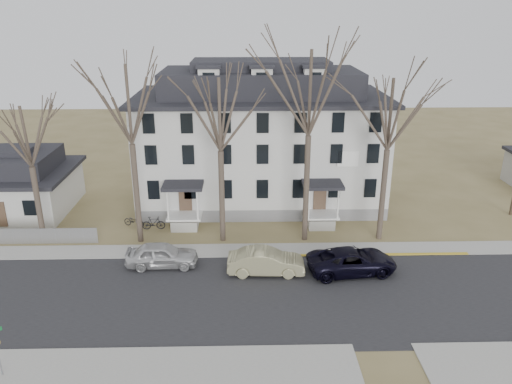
{
  "coord_description": "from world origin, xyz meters",
  "views": [
    {
      "loc": [
        -3.36,
        -23.27,
        16.09
      ],
      "look_at": [
        -2.59,
        9.0,
        4.03
      ],
      "focal_mm": 35.0,
      "sensor_mm": 36.0,
      "label": 1
    }
  ],
  "objects_px": {
    "tree_center": "(310,87)",
    "bicycle_left": "(134,221)",
    "boarding_house": "(260,140)",
    "tree_far_left": "(128,99)",
    "bicycle_right": "(154,224)",
    "small_house": "(20,185)",
    "tree_mid_right": "(391,109)",
    "car_silver": "(162,255)",
    "tree_mid_left": "(220,110)",
    "tree_bungalow": "(26,133)",
    "car_tan": "(266,262)",
    "car_navy": "(352,261)"
  },
  "relations": [
    {
      "from": "boarding_house",
      "to": "car_tan",
      "type": "relative_size",
      "value": 4.26
    },
    {
      "from": "boarding_house",
      "to": "small_house",
      "type": "height_order",
      "value": "boarding_house"
    },
    {
      "from": "boarding_house",
      "to": "car_silver",
      "type": "relative_size",
      "value": 4.45
    },
    {
      "from": "small_house",
      "to": "tree_center",
      "type": "relative_size",
      "value": 0.59
    },
    {
      "from": "bicycle_left",
      "to": "bicycle_right",
      "type": "height_order",
      "value": "bicycle_right"
    },
    {
      "from": "small_house",
      "to": "bicycle_right",
      "type": "relative_size",
      "value": 4.96
    },
    {
      "from": "car_silver",
      "to": "bicycle_right",
      "type": "height_order",
      "value": "car_silver"
    },
    {
      "from": "tree_bungalow",
      "to": "bicycle_left",
      "type": "xyz_separation_m",
      "value": [
        6.04,
        2.47,
        -7.65
      ]
    },
    {
      "from": "car_tan",
      "to": "bicycle_left",
      "type": "relative_size",
      "value": 2.74
    },
    {
      "from": "boarding_house",
      "to": "tree_mid_left",
      "type": "relative_size",
      "value": 1.63
    },
    {
      "from": "tree_bungalow",
      "to": "bicycle_right",
      "type": "xyz_separation_m",
      "value": [
        7.64,
        1.88,
        -7.59
      ]
    },
    {
      "from": "car_tan",
      "to": "tree_far_left",
      "type": "bearing_deg",
      "value": 62.94
    },
    {
      "from": "bicycle_left",
      "to": "car_navy",
      "type": "bearing_deg",
      "value": -93.13
    },
    {
      "from": "tree_mid_left",
      "to": "bicycle_right",
      "type": "distance_m",
      "value": 10.71
    },
    {
      "from": "tree_mid_left",
      "to": "car_tan",
      "type": "relative_size",
      "value": 2.61
    },
    {
      "from": "car_tan",
      "to": "tree_mid_right",
      "type": "bearing_deg",
      "value": -58.06
    },
    {
      "from": "tree_bungalow",
      "to": "car_silver",
      "type": "height_order",
      "value": "tree_bungalow"
    },
    {
      "from": "boarding_house",
      "to": "tree_mid_right",
      "type": "distance_m",
      "value": 12.51
    },
    {
      "from": "car_navy",
      "to": "tree_mid_right",
      "type": "bearing_deg",
      "value": -38.7
    },
    {
      "from": "car_navy",
      "to": "bicycle_left",
      "type": "bearing_deg",
      "value": 57.3
    },
    {
      "from": "car_silver",
      "to": "car_navy",
      "type": "relative_size",
      "value": 0.82
    },
    {
      "from": "tree_bungalow",
      "to": "bicycle_right",
      "type": "distance_m",
      "value": 10.94
    },
    {
      "from": "tree_mid_right",
      "to": "car_silver",
      "type": "bearing_deg",
      "value": -165.94
    },
    {
      "from": "car_silver",
      "to": "car_tan",
      "type": "relative_size",
      "value": 0.96
    },
    {
      "from": "small_house",
      "to": "tree_center",
      "type": "height_order",
      "value": "tree_center"
    },
    {
      "from": "tree_mid_right",
      "to": "car_silver",
      "type": "height_order",
      "value": "tree_mid_right"
    },
    {
      "from": "tree_far_left",
      "to": "bicycle_right",
      "type": "height_order",
      "value": "tree_far_left"
    },
    {
      "from": "car_silver",
      "to": "tree_mid_left",
      "type": "bearing_deg",
      "value": -45.91
    },
    {
      "from": "tree_mid_right",
      "to": "car_navy",
      "type": "xyz_separation_m",
      "value": [
        -3.06,
        -4.95,
        -8.81
      ]
    },
    {
      "from": "tree_mid_left",
      "to": "tree_mid_right",
      "type": "bearing_deg",
      "value": 0.0
    },
    {
      "from": "small_house",
      "to": "tree_mid_right",
      "type": "xyz_separation_m",
      "value": [
        28.5,
        -6.2,
        7.35
      ]
    },
    {
      "from": "tree_center",
      "to": "tree_mid_left",
      "type": "bearing_deg",
      "value": 180.0
    },
    {
      "from": "boarding_house",
      "to": "tree_far_left",
      "type": "bearing_deg",
      "value": -137.82
    },
    {
      "from": "tree_center",
      "to": "tree_bungalow",
      "type": "relative_size",
      "value": 1.36
    },
    {
      "from": "tree_mid_right",
      "to": "bicycle_left",
      "type": "xyz_separation_m",
      "value": [
        -18.46,
        2.47,
        -9.13
      ]
    },
    {
      "from": "tree_center",
      "to": "car_silver",
      "type": "relative_size",
      "value": 3.15
    },
    {
      "from": "tree_center",
      "to": "bicycle_left",
      "type": "distance_m",
      "value": 16.93
    },
    {
      "from": "tree_mid_left",
      "to": "car_navy",
      "type": "distance_m",
      "value": 13.17
    },
    {
      "from": "boarding_house",
      "to": "tree_bungalow",
      "type": "distance_m",
      "value": 18.17
    },
    {
      "from": "small_house",
      "to": "car_navy",
      "type": "xyz_separation_m",
      "value": [
        25.44,
        -11.14,
        -1.46
      ]
    },
    {
      "from": "car_navy",
      "to": "car_silver",
      "type": "bearing_deg",
      "value": 77.84
    },
    {
      "from": "boarding_house",
      "to": "bicycle_left",
      "type": "relative_size",
      "value": 11.68
    },
    {
      "from": "tree_far_left",
      "to": "tree_bungalow",
      "type": "bearing_deg",
      "value": 180.0
    },
    {
      "from": "tree_far_left",
      "to": "tree_bungalow",
      "type": "relative_size",
      "value": 1.27
    },
    {
      "from": "small_house",
      "to": "tree_far_left",
      "type": "relative_size",
      "value": 0.63
    },
    {
      "from": "tree_bungalow",
      "to": "bicycle_right",
      "type": "bearing_deg",
      "value": 13.85
    },
    {
      "from": "car_navy",
      "to": "small_house",
      "type": "bearing_deg",
      "value": 59.35
    },
    {
      "from": "small_house",
      "to": "car_navy",
      "type": "height_order",
      "value": "small_house"
    },
    {
      "from": "tree_bungalow",
      "to": "bicycle_left",
      "type": "bearing_deg",
      "value": 22.22
    },
    {
      "from": "tree_bungalow",
      "to": "boarding_house",
      "type": "bearing_deg",
      "value": 27.01
    }
  ]
}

